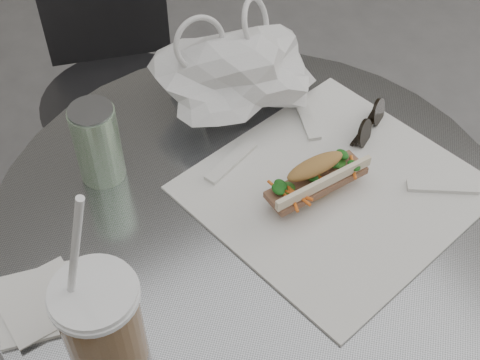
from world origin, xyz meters
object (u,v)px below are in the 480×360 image
banh_mi (316,179)px  iced_coffee (101,322)px  sunglasses (370,124)px  chair_far (126,130)px  drink_can (97,143)px  cafe_table (252,314)px

banh_mi → iced_coffee: bearing=-169.1°
banh_mi → sunglasses: banh_mi is taller
chair_far → sunglasses: bearing=123.8°
banh_mi → iced_coffee: (-0.36, -0.08, 0.04)m
chair_far → banh_mi: (0.03, -0.70, 0.46)m
banh_mi → iced_coffee: iced_coffee is taller
chair_far → sunglasses: (0.18, -0.64, 0.44)m
iced_coffee → drink_can: iced_coffee is taller
cafe_table → drink_can: size_ratio=5.96×
banh_mi → chair_far: bearing=91.4°
chair_far → banh_mi: size_ratio=3.70×
sunglasses → drink_can: bearing=132.4°
cafe_table → sunglasses: (0.24, 0.05, 0.29)m
cafe_table → chair_far: cafe_table is taller
cafe_table → banh_mi: banh_mi is taller
iced_coffee → sunglasses: 0.53m
banh_mi → sunglasses: (0.15, 0.06, -0.02)m
chair_far → drink_can: size_ratio=5.54×
banh_mi → sunglasses: size_ratio=1.97×
chair_far → iced_coffee: (-0.32, -0.78, 0.49)m
banh_mi → iced_coffee: 0.37m
cafe_table → iced_coffee: iced_coffee is taller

